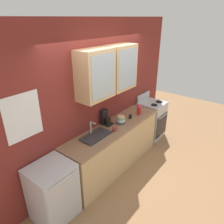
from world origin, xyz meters
TOP-DOWN VIEW (x-y plane):
  - ground_plane at (0.00, 0.00)m, footprint 10.00×10.00m
  - back_wall_unit at (-0.00, 0.30)m, footprint 4.58×0.45m
  - counter at (0.00, 0.00)m, footprint 2.33×0.60m
  - stove_range at (1.55, -0.00)m, footprint 0.58×0.62m
  - sink_faucet at (-0.48, 0.03)m, footprint 0.55×0.29m
  - bowl_stack at (0.19, -0.02)m, footprint 0.17×0.17m
  - vase at (0.76, -0.08)m, footprint 0.09×0.09m
  - cup_near_sink at (-0.13, -0.11)m, footprint 0.12×0.09m
  - cup_near_bowls at (0.49, -0.04)m, footprint 0.10×0.07m
  - dishwasher at (-1.49, -0.00)m, footprint 0.60×0.59m
  - coffee_maker at (-0.01, 0.19)m, footprint 0.17×0.20m

SIDE VIEW (x-z plane):
  - ground_plane at x=0.00m, z-range 0.00..0.00m
  - dishwasher at x=-1.49m, z-range 0.00..0.92m
  - counter at x=0.00m, z-range 0.00..0.92m
  - stove_range at x=1.55m, z-range -0.08..1.01m
  - sink_faucet at x=-0.48m, z-range 0.81..1.07m
  - cup_near_bowls at x=0.49m, z-range 0.92..0.99m
  - cup_near_sink at x=-0.13m, z-range 0.92..1.00m
  - bowl_stack at x=0.19m, z-range 0.91..1.07m
  - coffee_maker at x=-0.01m, z-range 0.88..1.17m
  - vase at x=0.76m, z-range 0.92..1.15m
  - back_wall_unit at x=0.00m, z-range 0.12..2.95m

